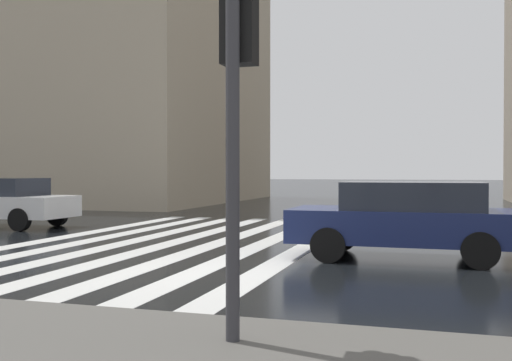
{
  "coord_description": "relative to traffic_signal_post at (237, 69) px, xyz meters",
  "views": [
    {
      "loc": [
        -8.57,
        -3.54,
        1.6
      ],
      "look_at": [
        4.83,
        0.5,
        1.38
      ],
      "focal_mm": 41.43,
      "sensor_mm": 36.0,
      "label": 1
    }
  ],
  "objects": [
    {
      "name": "car_navy",
      "position": [
        6.19,
        -1.17,
        -1.73
      ],
      "size": [
        1.85,
        4.1,
        1.41
      ],
      "color": "navy",
      "rests_on": "ground_plane"
    },
    {
      "name": "zebra_crossing",
      "position": [
        7.69,
        3.95,
        -2.48
      ],
      "size": [
        13.0,
        6.5,
        0.01
      ],
      "color": "silver",
      "rests_on": "ground_plane"
    },
    {
      "name": "traffic_signal_post",
      "position": [
        0.0,
        0.0,
        0.0
      ],
      "size": [
        0.44,
        0.3,
        3.24
      ],
      "color": "#333338",
      "rests_on": "sidewalk_pavement"
    },
    {
      "name": "car_white",
      "position": [
        9.19,
        10.25,
        -1.73
      ],
      "size": [
        1.85,
        4.1,
        1.41
      ],
      "color": "silver",
      "rests_on": "ground_plane"
    },
    {
      "name": "ground_plane",
      "position": [
        3.69,
        1.9,
        -2.49
      ],
      "size": [
        220.0,
        220.0,
        0.0
      ],
      "primitive_type": "plane",
      "color": "black"
    }
  ]
}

